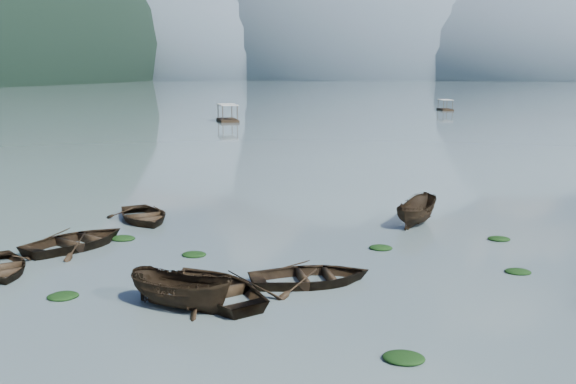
% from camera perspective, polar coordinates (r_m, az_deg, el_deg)
% --- Properties ---
extents(ground_plane, '(2400.00, 2400.00, 0.00)m').
position_cam_1_polar(ground_plane, '(20.19, -5.99, -11.78)').
color(ground_plane, slate).
extents(haze_mtn_a, '(520.00, 520.00, 280.00)m').
position_cam_1_polar(haze_mtn_a, '(955.52, -6.31, 10.00)').
color(haze_mtn_a, '#475666').
rests_on(haze_mtn_a, ground).
extents(haze_mtn_b, '(520.00, 520.00, 340.00)m').
position_cam_1_polar(haze_mtn_b, '(920.29, 5.93, 9.99)').
color(haze_mtn_b, '#475666').
rests_on(haze_mtn_b, ground).
extents(haze_mtn_c, '(520.00, 520.00, 260.00)m').
position_cam_1_polar(haze_mtn_c, '(927.82, 18.52, 9.51)').
color(haze_mtn_c, '#475666').
rests_on(haze_mtn_c, ground).
extents(rowboat_0, '(4.90, 5.04, 0.85)m').
position_cam_1_polar(rowboat_0, '(27.54, -24.26, -6.55)').
color(rowboat_0, black).
rests_on(rowboat_0, ground).
extents(rowboat_1, '(5.36, 5.92, 1.01)m').
position_cam_1_polar(rowboat_1, '(30.18, -18.25, -4.70)').
color(rowboat_1, black).
rests_on(rowboat_1, ground).
extents(rowboat_2, '(4.18, 2.56, 1.52)m').
position_cam_1_polar(rowboat_2, '(21.79, -9.41, -10.16)').
color(rowboat_2, black).
rests_on(rowboat_2, ground).
extents(rowboat_3, '(5.98, 5.99, 1.02)m').
position_cam_1_polar(rowboat_3, '(22.75, -6.48, -9.19)').
color(rowboat_3, black).
rests_on(rowboat_3, ground).
extents(rowboat_4, '(5.41, 4.69, 0.94)m').
position_cam_1_polar(rowboat_4, '(23.93, 2.04, -8.12)').
color(rowboat_4, black).
rests_on(rowboat_4, ground).
extents(rowboat_6, '(5.47, 5.75, 0.97)m').
position_cam_1_polar(rowboat_6, '(34.57, -12.72, -2.52)').
color(rowboat_6, black).
rests_on(rowboat_6, ground).
extents(rowboat_8, '(2.75, 4.31, 1.56)m').
position_cam_1_polar(rowboat_8, '(33.76, 11.28, -2.78)').
color(rowboat_8, black).
rests_on(rowboat_8, ground).
extents(weed_clump_0, '(1.00, 0.82, 0.22)m').
position_cam_1_polar(weed_clump_0, '(23.75, -19.50, -8.88)').
color(weed_clump_0, black).
rests_on(weed_clump_0, ground).
extents(weed_clump_1, '(1.00, 0.80, 0.22)m').
position_cam_1_polar(weed_clump_1, '(23.84, -19.22, -8.79)').
color(weed_clump_1, black).
rests_on(weed_clump_1, ground).
extents(weed_clump_2, '(1.16, 0.93, 0.25)m').
position_cam_1_polar(weed_clump_2, '(18.20, 10.25, -14.49)').
color(weed_clump_2, black).
rests_on(weed_clump_2, ground).
extents(weed_clump_3, '(1.03, 0.87, 0.23)m').
position_cam_1_polar(weed_clump_3, '(28.72, 8.25, -5.03)').
color(weed_clump_3, black).
rests_on(weed_clump_3, ground).
extents(weed_clump_4, '(1.01, 0.80, 0.21)m').
position_cam_1_polar(weed_clump_4, '(26.68, 19.76, -6.77)').
color(weed_clump_4, black).
rests_on(weed_clump_4, ground).
extents(weed_clump_5, '(1.17, 0.94, 0.25)m').
position_cam_1_polar(weed_clump_5, '(30.94, -14.46, -4.12)').
color(weed_clump_5, black).
rests_on(weed_clump_5, ground).
extents(weed_clump_6, '(1.05, 0.88, 0.22)m').
position_cam_1_polar(weed_clump_6, '(27.70, -8.34, -5.62)').
color(weed_clump_6, black).
rests_on(weed_clump_6, ground).
extents(weed_clump_7, '(1.03, 0.82, 0.22)m').
position_cam_1_polar(weed_clump_7, '(31.49, 18.23, -4.07)').
color(weed_clump_7, black).
rests_on(weed_clump_7, ground).
extents(pontoon_left, '(5.30, 7.42, 2.62)m').
position_cam_1_polar(pontoon_left, '(104.35, -5.39, 6.27)').
color(pontoon_left, black).
rests_on(pontoon_left, ground).
extents(pontoon_centre, '(3.25, 5.90, 2.14)m').
position_cam_1_polar(pontoon_centre, '(139.16, 13.79, 7.07)').
color(pontoon_centre, black).
rests_on(pontoon_centre, ground).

